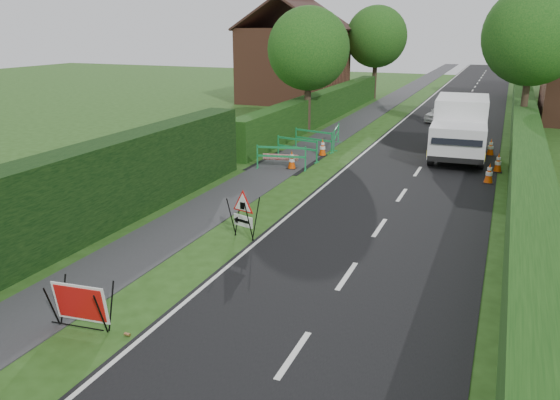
% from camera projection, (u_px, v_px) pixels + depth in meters
% --- Properties ---
extents(ground, '(120.00, 120.00, 0.00)m').
position_uv_depth(ground, '(233.00, 276.00, 12.92)').
color(ground, '#244614').
rests_on(ground, ground).
extents(road_surface, '(6.00, 90.00, 0.02)m').
position_uv_depth(road_surface, '(465.00, 101.00, 42.81)').
color(road_surface, black).
rests_on(road_surface, ground).
extents(footpath, '(2.00, 90.00, 0.02)m').
position_uv_depth(footpath, '(395.00, 98.00, 44.81)').
color(footpath, '#2D2D30').
rests_on(footpath, ground).
extents(hedge_west_near, '(1.10, 18.00, 2.50)m').
position_uv_depth(hedge_west_near, '(68.00, 245.00, 14.74)').
color(hedge_west_near, black).
rests_on(hedge_west_near, ground).
extents(hedge_west_far, '(1.00, 24.00, 1.80)m').
position_uv_depth(hedge_west_far, '(323.00, 121.00, 34.10)').
color(hedge_west_far, '#14380F').
rests_on(hedge_west_far, ground).
extents(hedge_east, '(1.20, 50.00, 1.50)m').
position_uv_depth(hedge_east, '(523.00, 157.00, 24.64)').
color(hedge_east, '#14380F').
rests_on(hedge_east, ground).
extents(house_west, '(7.50, 7.40, 7.88)m').
position_uv_depth(house_west, '(294.00, 63.00, 42.08)').
color(house_west, brown).
rests_on(house_west, ground).
extents(tree_nw, '(4.40, 4.40, 6.70)m').
position_uv_depth(tree_nw, '(308.00, 49.00, 29.07)').
color(tree_nw, '#2D2116').
rests_on(tree_nw, ground).
extents(tree_ne, '(5.20, 5.20, 7.79)m').
position_uv_depth(tree_ne, '(533.00, 36.00, 28.38)').
color(tree_ne, '#2D2116').
rests_on(tree_ne, ground).
extents(tree_fw, '(4.80, 4.80, 7.24)m').
position_uv_depth(tree_fw, '(377.00, 37.00, 43.05)').
color(tree_fw, '#2D2116').
rests_on(tree_fw, ground).
extents(tree_fe, '(4.20, 4.20, 6.33)m').
position_uv_depth(tree_fe, '(526.00, 45.00, 42.75)').
color(tree_fe, '#2D2116').
rests_on(tree_fe, ground).
extents(red_rect_sign, '(1.19, 0.80, 0.96)m').
position_uv_depth(red_rect_sign, '(80.00, 304.00, 10.49)').
color(red_rect_sign, black).
rests_on(red_rect_sign, ground).
extents(triangle_sign, '(0.99, 0.99, 1.18)m').
position_uv_depth(triangle_sign, '(242.00, 211.00, 14.95)').
color(triangle_sign, black).
rests_on(triangle_sign, ground).
extents(works_van, '(2.53, 5.80, 2.59)m').
position_uv_depth(works_van, '(460.00, 127.00, 24.26)').
color(works_van, silver).
rests_on(works_van, ground).
extents(traffic_cone_0, '(0.38, 0.38, 0.79)m').
position_uv_depth(traffic_cone_0, '(489.00, 173.00, 20.42)').
color(traffic_cone_0, black).
rests_on(traffic_cone_0, ground).
extents(traffic_cone_1, '(0.38, 0.38, 0.79)m').
position_uv_depth(traffic_cone_1, '(498.00, 163.00, 22.00)').
color(traffic_cone_1, black).
rests_on(traffic_cone_1, ground).
extents(traffic_cone_2, '(0.38, 0.38, 0.79)m').
position_uv_depth(traffic_cone_2, '(491.00, 147.00, 24.81)').
color(traffic_cone_2, black).
rests_on(traffic_cone_2, ground).
extents(traffic_cone_3, '(0.38, 0.38, 0.79)m').
position_uv_depth(traffic_cone_3, '(292.00, 160.00, 22.48)').
color(traffic_cone_3, black).
rests_on(traffic_cone_3, ground).
extents(traffic_cone_4, '(0.38, 0.38, 0.79)m').
position_uv_depth(traffic_cone_4, '(323.00, 147.00, 24.77)').
color(traffic_cone_4, black).
rests_on(traffic_cone_4, ground).
extents(ped_barrier_0, '(2.09, 0.80, 1.00)m').
position_uv_depth(ped_barrier_0, '(281.00, 154.00, 22.33)').
color(ped_barrier_0, '#188542').
rests_on(ped_barrier_0, ground).
extents(ped_barrier_1, '(2.09, 0.75, 1.00)m').
position_uv_depth(ped_barrier_1, '(297.00, 146.00, 23.91)').
color(ped_barrier_1, '#188542').
rests_on(ped_barrier_1, ground).
extents(ped_barrier_2, '(2.09, 0.80, 1.00)m').
position_uv_depth(ped_barrier_2, '(314.00, 137.00, 25.73)').
color(ped_barrier_2, '#188542').
rests_on(ped_barrier_2, ground).
extents(ped_barrier_3, '(0.72, 2.09, 1.00)m').
position_uv_depth(ped_barrier_3, '(336.00, 134.00, 26.57)').
color(ped_barrier_3, '#188542').
rests_on(ped_barrier_3, ground).
extents(redwhite_plank, '(1.48, 0.30, 0.25)m').
position_uv_depth(redwhite_plank, '(281.00, 168.00, 22.80)').
color(redwhite_plank, red).
rests_on(redwhite_plank, ground).
extents(litter_can, '(0.12, 0.07, 0.07)m').
position_uv_depth(litter_can, '(127.00, 336.00, 10.42)').
color(litter_can, '#BF7F4C').
rests_on(litter_can, ground).
extents(hatchback_car, '(2.15, 3.45, 1.10)m').
position_uv_depth(hatchback_car, '(443.00, 113.00, 33.62)').
color(hatchback_car, silver).
rests_on(hatchback_car, ground).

